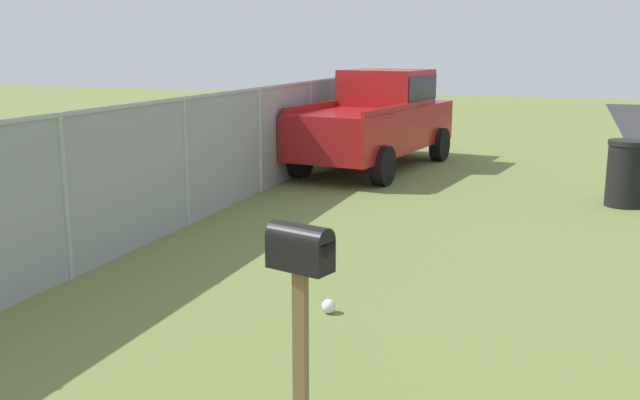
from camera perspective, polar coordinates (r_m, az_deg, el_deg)
name	(u,v)px	position (r m, az deg, el deg)	size (l,w,h in m)	color
mailbox	(300,266)	(4.82, -1.60, -5.28)	(0.32, 0.49, 1.41)	brown
pickup_truck	(378,117)	(15.41, 4.70, 6.66)	(5.31, 2.63, 2.09)	maroon
trash_bin	(626,173)	(12.65, 23.31, 1.98)	(0.63, 0.63, 1.09)	black
fence_section	(185,157)	(10.45, -10.76, 3.37)	(15.81, 0.07, 1.88)	#9EA3A8
litter_bag_by_mailbox	(329,306)	(7.07, 0.70, -8.52)	(0.14, 0.14, 0.14)	silver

